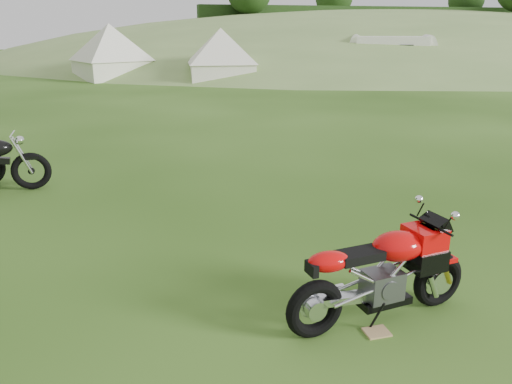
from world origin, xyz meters
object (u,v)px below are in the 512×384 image
object	(u,v)px
tent_mid	(221,55)
caravan	(390,56)
plywood_board	(377,332)
tent_left	(111,52)
sport_motorcycle	(382,267)

from	to	relation	value
tent_mid	caravan	xyz separation A→B (m)	(9.05, 0.18, -0.22)
tent_mid	plywood_board	bearing A→B (deg)	-91.64
plywood_board	tent_left	distance (m)	23.61
tent_mid	caravan	world-z (taller)	tent_mid
plywood_board	sport_motorcycle	bearing A→B (deg)	60.42
plywood_board	caravan	world-z (taller)	caravan
tent_left	tent_mid	distance (m)	5.78
tent_mid	sport_motorcycle	bearing A→B (deg)	-91.42
plywood_board	tent_mid	size ratio (longest dim) A/B	0.07
sport_motorcycle	tent_left	distance (m)	23.41
sport_motorcycle	caravan	world-z (taller)	caravan
sport_motorcycle	tent_mid	distance (m)	20.64
tent_mid	caravan	bearing A→B (deg)	7.39
sport_motorcycle	caravan	size ratio (longest dim) A/B	0.40
plywood_board	tent_left	xyz separation A→B (m)	(-2.17, 23.48, 1.32)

